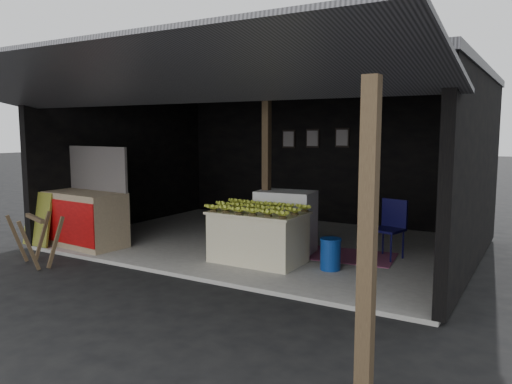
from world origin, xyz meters
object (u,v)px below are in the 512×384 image
Objects in this scene: plastic_chair at (391,223)px; neighbor_stall at (82,216)px; water_barrel at (330,255)px; banana_table at (258,237)px; white_crate at (286,222)px; sawhorse at (36,235)px.

neighbor_stall is at bearing -143.99° from plastic_chair.
banana_table is at bearing -171.69° from water_barrel.
water_barrel is 1.33m from plastic_chair.
white_crate is (0.08, 0.77, 0.12)m from banana_table.
banana_table reaches higher than sawhorse.
water_barrel is (1.14, 0.17, -0.18)m from banana_table.
banana_table is 1.17m from water_barrel.
white_crate is 1.26m from water_barrel.
white_crate is 3.66m from neighbor_stall.
banana_table is at bearing -102.70° from white_crate.
neighbor_stall is 4.00× the size of water_barrel.
plastic_chair is at bearing 37.85° from banana_table.
banana_table is 0.82× the size of neighbor_stall.
white_crate is at bearing -145.83° from plastic_chair.
sawhorse is 5.61m from plastic_chair.
sawhorse is at bearing -149.43° from banana_table.
neighbor_stall reaches higher than sawhorse.
banana_table is at bearing 14.56° from neighbor_stall.
white_crate is at bearing 150.22° from water_barrel.
water_barrel is at bearing 14.15° from neighbor_stall.
white_crate reaches higher than sawhorse.
neighbor_stall reaches higher than banana_table.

